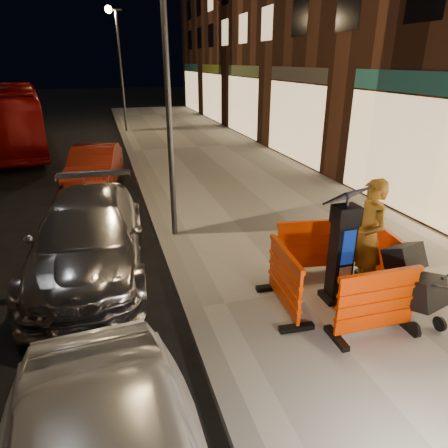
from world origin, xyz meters
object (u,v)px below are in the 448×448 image
object	(u,v)px
car_red	(97,186)
barrier_back	(310,247)
man	(368,237)
stroller	(413,286)
barrier_bldgside	(390,263)
car_silver	(93,270)
barrier_front	(377,304)
barrier_kerbside	(284,280)
parking_kiosk	(342,249)
bus_doubledecker	(18,149)

from	to	relation	value
car_red	barrier_back	bearing A→B (deg)	-53.83
man	stroller	distance (m)	1.01
barrier_bldgside	car_silver	distance (m)	5.40
car_silver	man	bearing A→B (deg)	-23.93
barrier_front	barrier_kerbside	size ratio (longest dim) A/B	1.00
parking_kiosk	man	distance (m)	0.56
parking_kiosk	car_silver	bearing A→B (deg)	153.76
barrier_bldgside	stroller	distance (m)	0.81
barrier_back	bus_doubledecker	size ratio (longest dim) A/B	0.13
bus_doubledecker	car_red	bearing A→B (deg)	-72.23
barrier_kerbside	stroller	xyz separation A→B (m)	(1.70, -0.78, 0.05)
car_silver	bus_doubledecker	world-z (taller)	bus_doubledecker
car_silver	bus_doubledecker	xyz separation A→B (m)	(-3.32, 12.89, 0.00)
car_silver	car_red	xyz separation A→B (m)	(0.12, 5.79, 0.00)
car_red	stroller	bearing A→B (deg)	-54.51
barrier_front	barrier_back	bearing A→B (deg)	91.28
barrier_bldgside	barrier_kerbside	bearing A→B (deg)	98.28
barrier_back	barrier_bldgside	bearing A→B (deg)	-35.72
barrier_kerbside	car_red	xyz separation A→B (m)	(-2.76, 8.23, -0.65)
barrier_back	car_red	size ratio (longest dim) A/B	0.33
barrier_bldgside	parking_kiosk	bearing A→B (deg)	98.28
parking_kiosk	barrier_back	xyz separation A→B (m)	(0.00, 0.95, -0.40)
barrier_back	car_red	bearing A→B (deg)	126.28
bus_doubledecker	stroller	distance (m)	17.95
barrier_kerbside	man	distance (m)	1.57
barrier_bldgside	car_silver	bearing A→B (deg)	71.23
parking_kiosk	barrier_front	distance (m)	1.03
barrier_kerbside	bus_doubledecker	bearing A→B (deg)	26.28
barrier_back	man	xyz separation A→B (m)	(0.55, -0.83, 0.47)
barrier_bldgside	car_red	world-z (taller)	barrier_bldgside
parking_kiosk	stroller	size ratio (longest dim) A/B	1.63
man	stroller	bearing A→B (deg)	17.69
man	car_red	bearing A→B (deg)	-147.15
barrier_back	barrier_bldgside	world-z (taller)	same
car_red	man	distance (m)	9.23
man	barrier_bldgside	bearing A→B (deg)	78.76
barrier_back	bus_doubledecker	bearing A→B (deg)	125.70
parking_kiosk	stroller	xyz separation A→B (m)	(0.75, -0.78, -0.35)
barrier_kerbside	stroller	world-z (taller)	stroller
bus_doubledecker	stroller	world-z (taller)	bus_doubledecker
parking_kiosk	stroller	world-z (taller)	parking_kiosk
barrier_front	stroller	distance (m)	0.77
barrier_back	man	bearing A→B (deg)	-47.37
barrier_back	car_silver	bearing A→B (deg)	168.01
car_silver	parking_kiosk	bearing A→B (deg)	-28.49
parking_kiosk	barrier_kerbside	distance (m)	1.03
barrier_kerbside	car_silver	world-z (taller)	barrier_kerbside
car_silver	stroller	world-z (taller)	stroller
barrier_back	parking_kiosk	bearing A→B (deg)	-80.72
car_red	car_silver	bearing A→B (deg)	-81.97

